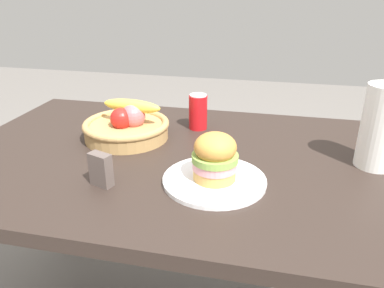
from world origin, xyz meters
The scene contains 7 objects.
dining_table centered at (0.00, 0.00, 0.65)m, with size 1.40×0.90×0.75m.
plate centered at (0.14, -0.14, 0.76)m, with size 0.28×0.28×0.01m, color white.
sandwich centered at (0.14, -0.14, 0.83)m, with size 0.12×0.12×0.13m.
soda_can centered at (0.02, 0.24, 0.81)m, with size 0.07×0.07×0.13m.
fruit_basket centered at (-0.20, 0.10, 0.80)m, with size 0.29×0.29×0.14m.
paper_towel_roll centered at (0.57, 0.05, 0.87)m, with size 0.11×0.11×0.24m, color white.
napkin_holder centered at (-0.15, -0.22, 0.80)m, with size 0.06×0.03×0.09m, color #594C47.
Camera 1 is at (0.27, -1.01, 1.25)m, focal length 35.16 mm.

